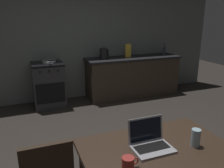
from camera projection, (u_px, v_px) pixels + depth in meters
The scene contains 12 objects.
ground_plane at pixel (117, 164), 2.88m from camera, with size 12.00×12.00×0.00m, color #2D2823.
back_wall at pixel (83, 34), 4.98m from camera, with size 6.40×0.10×2.78m, color slate.
kitchen_counter at pixel (133, 76), 5.29m from camera, with size 2.16×0.64×0.89m.
stove_oven at pixel (49, 85), 4.64m from camera, with size 0.60×0.62×0.89m.
dining_table at pixel (157, 157), 1.88m from camera, with size 1.21×0.79×0.75m.
laptop at pixel (150, 142), 1.86m from camera, with size 0.32×0.26×0.23m.
electric_kettle at pixel (104, 54), 4.89m from camera, with size 0.20×0.18×0.24m.
bottle at pixel (164, 50), 5.35m from camera, with size 0.07×0.07×0.27m.
frying_pan at pixel (49, 62), 4.50m from camera, with size 0.27×0.44×0.05m.
coffee_mug at pixel (128, 163), 1.60m from camera, with size 0.13×0.09×0.09m.
drinking_glass at pixel (196, 138), 1.88m from camera, with size 0.08×0.08×0.15m.
cereal_box at pixel (128, 51), 5.10m from camera, with size 0.13×0.05×0.29m.
Camera 1 is at (-0.95, -2.29, 1.78)m, focal length 36.89 mm.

